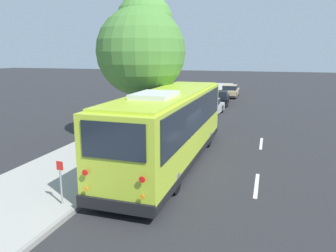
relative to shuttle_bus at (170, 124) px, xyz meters
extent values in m
plane|color=#28282B|center=(-0.80, -0.60, -1.80)|extent=(160.00, 160.00, 0.00)
cube|color=#A3A099|center=(-0.80, 3.65, -1.72)|extent=(80.00, 4.24, 0.15)
cube|color=gray|center=(-0.80, 1.46, -1.72)|extent=(80.00, 0.14, 0.15)
cube|color=#ADC633|center=(0.01, 0.00, -0.11)|extent=(10.69, 2.51, 2.80)
cube|color=black|center=(0.01, 0.00, -1.37)|extent=(10.75, 2.56, 0.28)
cube|color=black|center=(0.01, 0.00, 0.50)|extent=(9.82, 2.59, 1.34)
cube|color=black|center=(5.37, -0.03, 0.50)|extent=(0.04, 2.14, 1.40)
cube|color=black|center=(-5.36, 0.03, 0.60)|extent=(0.04, 1.96, 1.07)
cube|color=black|center=(5.37, -0.03, 1.15)|extent=(0.05, 1.76, 0.22)
cube|color=#ADC633|center=(0.01, 0.00, 1.33)|extent=(10.04, 2.28, 0.10)
cube|color=silver|center=(-1.90, 0.01, 1.45)|extent=(1.97, 1.40, 0.20)
cube|color=black|center=(5.40, -0.03, -1.33)|extent=(0.12, 2.47, 0.36)
cube|color=black|center=(-5.39, 0.03, -1.33)|extent=(0.12, 2.47, 0.36)
cylinder|color=red|center=(-5.44, 0.92, -0.39)|extent=(0.03, 0.18, 0.18)
cylinder|color=orange|center=(-5.44, 0.92, -0.89)|extent=(0.03, 0.14, 0.14)
cylinder|color=red|center=(-5.45, -0.85, -0.39)|extent=(0.03, 0.18, 0.18)
cylinder|color=orange|center=(-5.45, -0.85, -0.89)|extent=(0.03, 0.14, 0.14)
cube|color=white|center=(5.46, 0.78, -1.16)|extent=(0.04, 0.32, 0.18)
cube|color=white|center=(5.45, -0.85, -1.16)|extent=(0.04, 0.32, 0.18)
cube|color=black|center=(5.03, 1.35, 0.77)|extent=(0.06, 0.10, 0.24)
cylinder|color=black|center=(3.17, 1.05, -1.27)|extent=(1.05, 0.31, 1.05)
cylinder|color=slate|center=(3.17, 1.05, -1.27)|extent=(0.47, 0.32, 0.47)
cylinder|color=black|center=(3.16, -1.09, -1.27)|extent=(1.05, 0.31, 1.05)
cylinder|color=slate|center=(3.16, -1.09, -1.27)|extent=(0.47, 0.32, 0.47)
cylinder|color=black|center=(-2.98, 1.09, -1.27)|extent=(1.05, 0.31, 1.05)
cylinder|color=slate|center=(-2.98, 1.09, -1.27)|extent=(0.47, 0.32, 0.47)
cylinder|color=black|center=(-3.00, -1.05, -1.27)|extent=(1.05, 0.31, 1.05)
cylinder|color=slate|center=(-3.00, -1.05, -1.27)|extent=(0.47, 0.32, 0.47)
cube|color=#A8AAAF|center=(12.09, 0.47, -1.33)|extent=(4.24, 2.01, 0.62)
cube|color=black|center=(11.98, 0.48, -0.78)|extent=(2.06, 1.61, 0.48)
cube|color=#A8AAAF|center=(11.98, 0.48, -0.54)|extent=(1.98, 1.57, 0.05)
cube|color=black|center=(14.16, 0.31, -1.54)|extent=(0.21, 1.64, 0.20)
cube|color=black|center=(10.02, 0.64, -1.54)|extent=(0.21, 1.64, 0.20)
cylinder|color=black|center=(13.45, 1.14, -1.48)|extent=(0.64, 0.25, 0.62)
cylinder|color=slate|center=(13.45, 1.14, -1.48)|extent=(0.30, 0.24, 0.28)
cylinder|color=black|center=(13.33, -0.40, -1.48)|extent=(0.64, 0.25, 0.62)
cylinder|color=slate|center=(13.33, -0.40, -1.48)|extent=(0.30, 0.24, 0.28)
cylinder|color=black|center=(10.85, 1.34, -1.48)|extent=(0.64, 0.25, 0.62)
cylinder|color=slate|center=(10.85, 1.34, -1.48)|extent=(0.30, 0.24, 0.28)
cylinder|color=black|center=(10.73, -0.19, -1.48)|extent=(0.64, 0.25, 0.62)
cylinder|color=slate|center=(10.73, -0.19, -1.48)|extent=(0.30, 0.24, 0.28)
cube|color=black|center=(17.91, 0.51, -1.34)|extent=(4.66, 2.12, 0.61)
cube|color=black|center=(17.79, 0.50, -0.79)|extent=(2.26, 1.68, 0.48)
cube|color=black|center=(17.79, 0.50, -0.55)|extent=(2.17, 1.64, 0.05)
cube|color=black|center=(20.19, 0.69, -1.54)|extent=(0.22, 1.70, 0.20)
cube|color=black|center=(15.63, 0.32, -1.54)|extent=(0.22, 1.70, 0.20)
cylinder|color=black|center=(19.27, 1.42, -1.49)|extent=(0.63, 0.25, 0.61)
cylinder|color=slate|center=(19.27, 1.42, -1.49)|extent=(0.29, 0.24, 0.28)
cylinder|color=black|center=(19.40, -0.18, -1.49)|extent=(0.63, 0.25, 0.61)
cylinder|color=slate|center=(19.40, -0.18, -1.49)|extent=(0.29, 0.24, 0.28)
cylinder|color=black|center=(16.42, 1.19, -1.49)|extent=(0.63, 0.25, 0.61)
cylinder|color=slate|center=(16.42, 1.19, -1.49)|extent=(0.29, 0.24, 0.28)
cylinder|color=black|center=(16.55, -0.41, -1.49)|extent=(0.63, 0.25, 0.61)
cylinder|color=slate|center=(16.55, -0.41, -1.49)|extent=(0.29, 0.24, 0.28)
cube|color=tan|center=(23.69, 0.15, -1.30)|extent=(4.30, 1.79, 0.66)
cube|color=black|center=(23.58, 0.14, -0.73)|extent=(2.05, 1.52, 0.48)
cube|color=tan|center=(23.58, 0.14, -0.49)|extent=(1.97, 1.48, 0.05)
cube|color=black|center=(25.85, 0.18, -1.53)|extent=(0.10, 1.67, 0.20)
cube|color=black|center=(21.53, 0.11, -1.53)|extent=(0.10, 1.67, 0.20)
cylinder|color=black|center=(25.03, 0.96, -1.46)|extent=(0.68, 0.21, 0.68)
cylinder|color=slate|center=(25.03, 0.96, -1.46)|extent=(0.31, 0.22, 0.30)
cylinder|color=black|center=(25.05, -0.62, -1.46)|extent=(0.68, 0.21, 0.68)
cylinder|color=slate|center=(25.05, -0.62, -1.46)|extent=(0.31, 0.22, 0.30)
cylinder|color=black|center=(22.33, 0.92, -1.46)|extent=(0.68, 0.21, 0.68)
cylinder|color=slate|center=(22.33, 0.92, -1.46)|extent=(0.31, 0.22, 0.30)
cylinder|color=black|center=(22.35, -0.66, -1.46)|extent=(0.68, 0.21, 0.68)
cylinder|color=slate|center=(22.35, -0.66, -1.46)|extent=(0.31, 0.22, 0.30)
cylinder|color=brown|center=(3.26, 2.59, -0.12)|extent=(0.48, 0.48, 3.05)
sphere|color=#4C8438|center=(3.26, 2.59, 3.05)|extent=(4.70, 4.70, 4.70)
sphere|color=#528F3C|center=(3.85, 2.59, 4.57)|extent=(3.05, 3.05, 3.05)
cylinder|color=gray|center=(-5.14, 1.97, -1.09)|extent=(0.06, 0.06, 1.12)
cube|color=red|center=(-5.14, 1.97, -0.39)|extent=(0.02, 0.22, 0.28)
cylinder|color=gray|center=(-3.40, 1.97, -1.04)|extent=(0.06, 0.06, 1.21)
cube|color=red|center=(-3.40, 1.97, -0.29)|extent=(0.02, 0.22, 0.28)
cylinder|color=red|center=(8.60, 1.91, -1.32)|extent=(0.22, 0.22, 0.65)
sphere|color=red|center=(8.60, 1.91, -0.94)|extent=(0.20, 0.20, 0.20)
cube|color=silver|center=(-1.44, -3.77, -1.79)|extent=(2.40, 0.14, 0.01)
cube|color=silver|center=(4.56, -3.77, -1.79)|extent=(2.40, 0.14, 0.01)
camera|label=1|loc=(-13.21, -3.98, 2.96)|focal=35.00mm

